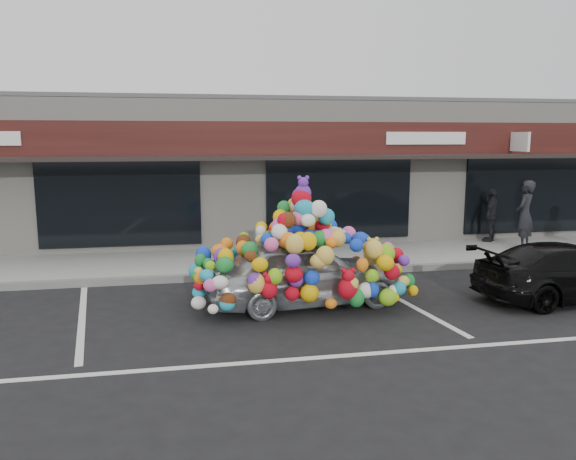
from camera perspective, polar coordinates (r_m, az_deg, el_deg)
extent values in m
plane|color=black|center=(10.46, -2.63, -8.33)|extent=(90.00, 90.00, 0.00)
cube|color=beige|center=(18.44, -6.44, 6.01)|extent=(24.00, 6.00, 4.20)
cube|color=#59595B|center=(18.44, -6.57, 12.69)|extent=(24.00, 6.00, 0.12)
cube|color=#340F0E|center=(15.34, -5.63, 9.26)|extent=(24.00, 0.18, 0.90)
cube|color=black|center=(14.83, -5.41, 7.32)|extent=(24.00, 1.20, 0.10)
cube|color=white|center=(17.64, 22.43, 8.29)|extent=(0.08, 0.95, 0.55)
cube|color=white|center=(16.65, 13.87, 9.04)|extent=(2.40, 0.04, 0.35)
cube|color=black|center=(15.51, -16.65, 2.61)|extent=(4.20, 0.12, 2.30)
cube|color=black|center=(16.04, 5.21, 3.19)|extent=(4.20, 0.12, 2.30)
cube|color=black|center=(18.60, 23.32, 3.31)|extent=(4.20, 0.12, 2.30)
cube|color=gray|center=(14.27, -4.91, -3.19)|extent=(26.00, 3.00, 0.15)
cube|color=slate|center=(12.82, -4.22, -4.64)|extent=(26.00, 0.18, 0.16)
cube|color=silver|center=(10.71, -20.19, -8.47)|extent=(0.73, 4.37, 0.01)
cube|color=silver|center=(11.35, 11.46, -7.05)|extent=(0.73, 4.37, 0.01)
cube|color=silver|center=(8.88, 12.76, -11.84)|extent=(14.00, 0.12, 0.01)
imported|color=gray|center=(10.74, 1.64, -4.28)|extent=(1.98, 3.93, 1.29)
ellipsoid|color=red|center=(10.53, 1.66, 1.68)|extent=(1.33, 1.72, 0.96)
sphere|color=yellow|center=(10.89, 8.62, -2.55)|extent=(0.34, 0.34, 0.34)
sphere|color=#2F41FE|center=(10.13, 5.99, -5.72)|extent=(0.36, 0.36, 0.36)
sphere|color=green|center=(11.41, -3.19, -3.69)|extent=(0.30, 0.30, 0.30)
sphere|color=pink|center=(10.48, 1.68, 4.02)|extent=(0.32, 0.32, 0.32)
sphere|color=yellow|center=(10.59, -4.47, -2.76)|extent=(0.30, 0.30, 0.30)
imported|color=black|center=(12.41, 26.69, -3.81)|extent=(1.84, 3.97, 1.12)
imported|color=black|center=(16.63, 22.91, 1.44)|extent=(0.81, 0.78, 1.88)
imported|color=#29262C|center=(17.44, 19.95, 1.48)|extent=(0.94, 0.92, 1.59)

